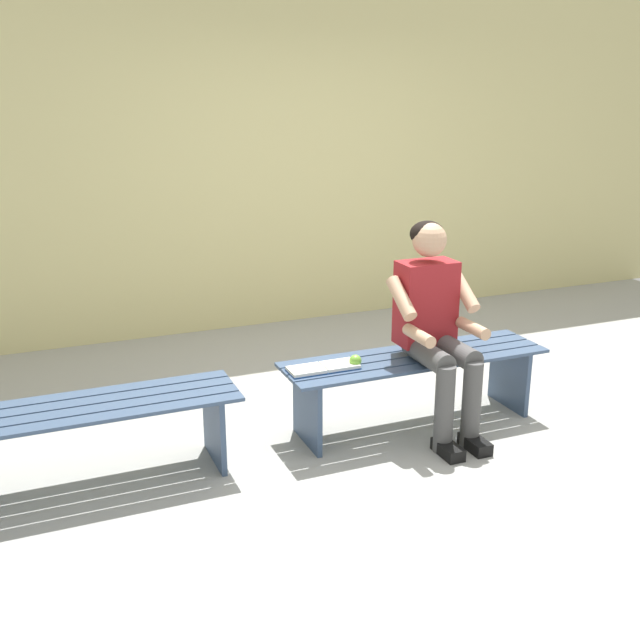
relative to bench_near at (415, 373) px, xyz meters
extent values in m
cube|color=#9E9E99|center=(0.97, 1.00, -0.36)|extent=(10.00, 7.00, 0.04)
cube|color=#D1C684|center=(0.50, -2.42, 1.13)|extent=(9.50, 0.24, 2.94)
cube|color=#384C6B|center=(0.00, -0.17, 0.10)|extent=(1.64, 0.10, 0.02)
cube|color=#384C6B|center=(0.00, -0.06, 0.10)|extent=(1.64, 0.10, 0.02)
cube|color=#384C6B|center=(0.00, 0.06, 0.10)|extent=(1.64, 0.10, 0.02)
cube|color=#384C6B|center=(0.00, 0.17, 0.10)|extent=(1.64, 0.10, 0.02)
cube|color=#384C6B|center=(-0.70, 0.00, -0.12)|extent=(0.03, 0.39, 0.42)
cube|color=#384C6B|center=(0.70, 0.00, -0.12)|extent=(0.03, 0.39, 0.42)
cube|color=#384C6B|center=(1.95, -0.17, 0.10)|extent=(1.64, 0.10, 0.02)
cube|color=#384C6B|center=(1.95, -0.06, 0.10)|extent=(1.64, 0.10, 0.02)
cube|color=#384C6B|center=(1.95, 0.06, 0.10)|extent=(1.64, 0.10, 0.02)
cube|color=#384C6B|center=(1.95, 0.17, 0.10)|extent=(1.64, 0.10, 0.02)
cube|color=#384C6B|center=(1.25, 0.00, -0.12)|extent=(0.03, 0.39, 0.42)
cube|color=maroon|center=(-0.07, -0.02, 0.43)|extent=(0.34, 0.20, 0.50)
sphere|color=tan|center=(-0.07, -0.01, 0.81)|extent=(0.20, 0.20, 0.20)
ellipsoid|color=black|center=(-0.07, -0.04, 0.84)|extent=(0.20, 0.19, 0.15)
cylinder|color=#4C4C4C|center=(-0.16, 0.18, 0.18)|extent=(0.13, 0.40, 0.13)
cylinder|color=#4C4C4C|center=(0.02, 0.18, 0.18)|extent=(0.13, 0.40, 0.13)
cylinder|color=#4C4C4C|center=(-0.16, 0.38, -0.08)|extent=(0.11, 0.11, 0.51)
cube|color=black|center=(-0.16, 0.44, -0.30)|extent=(0.10, 0.22, 0.07)
cylinder|color=#4C4C4C|center=(0.02, 0.38, -0.08)|extent=(0.11, 0.11, 0.51)
cube|color=black|center=(0.02, 0.44, -0.30)|extent=(0.10, 0.22, 0.07)
cylinder|color=tan|center=(-0.28, 0.06, 0.50)|extent=(0.08, 0.28, 0.23)
cylinder|color=tan|center=(-0.25, 0.22, 0.32)|extent=(0.07, 0.26, 0.07)
cylinder|color=tan|center=(0.14, 0.06, 0.50)|extent=(0.08, 0.28, 0.23)
cylinder|color=tan|center=(0.11, 0.22, 0.32)|extent=(0.07, 0.26, 0.07)
sphere|color=#72B738|center=(0.41, 0.02, 0.14)|extent=(0.07, 0.07, 0.07)
cube|color=white|center=(0.50, 0.00, 0.12)|extent=(0.20, 0.15, 0.02)
cube|color=white|center=(0.70, 0.00, 0.12)|extent=(0.20, 0.15, 0.02)
cube|color=#1E478C|center=(0.60, 0.00, 0.11)|extent=(0.41, 0.16, 0.01)
camera|label=1|loc=(2.12, 3.62, 1.63)|focal=41.37mm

